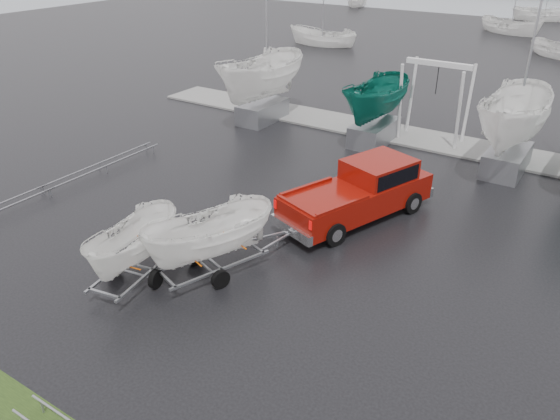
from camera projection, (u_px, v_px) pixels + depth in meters
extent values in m
plane|color=black|center=(250.00, 234.00, 19.84)|extent=(120.00, 120.00, 0.00)
cube|color=gray|center=(391.00, 133.00, 29.48)|extent=(30.00, 3.00, 0.12)
cube|color=maroon|center=(356.00, 197.00, 20.62)|extent=(4.10, 6.54, 1.01)
cube|color=maroon|center=(379.00, 171.00, 20.85)|extent=(2.69, 2.98, 0.91)
cube|color=black|center=(379.00, 170.00, 20.82)|extent=(2.63, 2.74, 0.59)
cube|color=silver|center=(291.00, 230.00, 19.08)|extent=(2.09, 0.91, 0.37)
cylinder|color=black|center=(374.00, 185.00, 22.62)|extent=(0.59, 0.91, 0.85)
cylinder|color=black|center=(412.00, 203.00, 21.19)|extent=(0.59, 0.91, 0.85)
cylinder|color=black|center=(298.00, 213.00, 20.44)|extent=(0.59, 0.91, 0.85)
cylinder|color=black|center=(334.00, 234.00, 19.01)|extent=(0.59, 0.91, 0.85)
cube|color=gray|center=(204.00, 254.00, 17.79)|extent=(1.29, 3.42, 0.08)
cube|color=gray|center=(221.00, 269.00, 17.01)|extent=(1.29, 3.42, 0.08)
cylinder|color=gray|center=(207.00, 268.00, 17.36)|extent=(1.53, 0.62, 0.08)
cylinder|color=black|center=(195.00, 257.00, 17.93)|extent=(0.37, 0.63, 0.60)
cylinder|color=black|center=(220.00, 279.00, 16.80)|extent=(0.37, 0.63, 0.60)
imported|color=white|center=(208.00, 196.00, 16.31)|extent=(2.24, 2.26, 4.61)
cube|color=#DE5907|center=(233.00, 239.00, 17.57)|extent=(1.47, 0.56, 0.03)
cube|color=#DE5907|center=(189.00, 255.00, 16.72)|extent=(1.47, 0.56, 0.03)
cube|color=gray|center=(123.00, 262.00, 17.38)|extent=(0.69, 3.56, 0.08)
cube|color=gray|center=(152.00, 270.00, 16.99)|extent=(0.69, 3.56, 0.08)
cylinder|color=gray|center=(134.00, 273.00, 17.09)|extent=(1.59, 0.35, 0.08)
cylinder|color=black|center=(114.00, 268.00, 17.37)|extent=(0.28, 0.62, 0.60)
cylinder|color=black|center=(156.00, 279.00, 16.81)|extent=(0.28, 0.62, 0.60)
imported|color=white|center=(129.00, 208.00, 16.23)|extent=(1.77, 1.81, 4.06)
cube|color=#DE5907|center=(151.00, 239.00, 17.59)|extent=(1.53, 0.31, 0.03)
cube|color=#DE5907|center=(119.00, 264.00, 16.28)|extent=(1.53, 0.31, 0.03)
cylinder|color=silver|center=(400.00, 103.00, 27.68)|extent=(0.16, 0.58, 3.99)
cylinder|color=silver|center=(412.00, 96.00, 28.87)|extent=(0.16, 0.58, 3.99)
cylinder|color=silver|center=(459.00, 113.00, 26.23)|extent=(0.16, 0.58, 3.99)
cylinder|color=silver|center=(468.00, 105.00, 27.42)|extent=(0.16, 0.58, 3.99)
cube|color=silver|center=(439.00, 64.00, 26.63)|extent=(3.30, 0.25, 0.25)
cube|color=gray|center=(263.00, 112.00, 31.18)|extent=(1.60, 3.20, 1.10)
imported|color=white|center=(261.00, 36.00, 29.26)|extent=(2.72, 2.79, 7.22)
cube|color=gray|center=(374.00, 132.00, 28.02)|extent=(1.60, 3.20, 1.10)
imported|color=#0E6655|center=(380.00, 64.00, 26.41)|extent=(2.21, 2.27, 5.87)
cube|color=gray|center=(506.00, 160.00, 24.68)|extent=(1.60, 3.20, 1.10)
imported|color=white|center=(525.00, 70.00, 22.79)|extent=(2.66, 2.74, 7.08)
cylinder|color=#B2B2B7|center=(542.00, 0.00, 21.92)|extent=(0.10, 0.10, 7.00)
cylinder|color=gray|center=(106.00, 166.00, 24.66)|extent=(0.06, 6.50, 0.06)
cylinder|color=gray|center=(99.00, 163.00, 24.90)|extent=(0.06, 6.50, 0.06)
imported|color=white|center=(322.00, 45.00, 51.44)|extent=(2.85, 2.79, 6.69)
cylinder|color=#B2B2B7|center=(324.00, 0.00, 49.60)|extent=(0.08, 0.08, 8.00)
imported|color=white|center=(510.00, 33.00, 57.10)|extent=(3.52, 3.48, 7.06)
imported|color=white|center=(559.00, 57.00, 46.65)|extent=(3.16, 3.14, 6.03)
imported|color=white|center=(357.00, 6.00, 76.81)|extent=(2.45, 2.50, 5.69)
imported|color=white|center=(543.00, 21.00, 64.95)|extent=(3.56, 3.52, 7.33)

